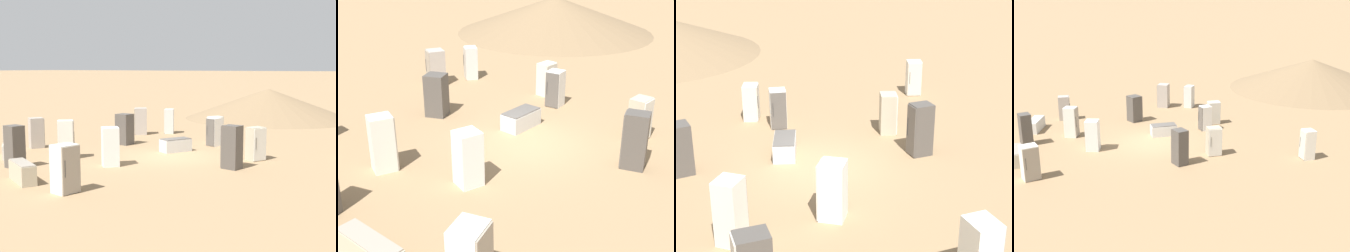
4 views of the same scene
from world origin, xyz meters
The scene contains 17 objects.
ground_plane centered at (0.00, 0.00, 0.00)m, with size 1000.00×1000.00×0.00m, color #937551.
dirt_mound centered at (1.67, -18.91, 1.26)m, with size 13.89×13.89×2.52m.
discarded_fridge_0 centered at (0.22, -5.44, 0.74)m, with size 0.89×0.96×1.47m.
discarded_fridge_1 centered at (4.28, -7.00, 0.80)m, with size 0.85×0.89×1.60m.
discarded_fridge_2 centered at (4.14, -1.92, 0.86)m, with size 0.82×0.81×1.72m.
discarded_fridge_3 centered at (6.73, 3.90, 0.36)m, with size 1.80×1.73×0.72m.
discarded_fridge_4 centered at (-0.36, -4.07, 0.77)m, with size 0.80×0.83×1.55m.
discarded_fridge_6 centered at (-0.14, 7.40, 0.84)m, with size 0.82×0.88×1.69m.
discarded_fridge_7 centered at (1.27, 3.09, 0.86)m, with size 1.01×1.01×1.71m.
discarded_fridge_8 centered at (7.55, 1.43, 0.81)m, with size 0.88×0.93×1.62m.
discarded_fridge_9 centered at (-3.75, -1.39, 0.78)m, with size 0.90×0.95×1.55m.
discarded_fridge_10 centered at (0.59, -1.46, 0.34)m, with size 1.39×1.72×0.67m.
discarded_fridge_11 centered at (-3.52, 0.87, 0.93)m, with size 0.84×0.72×1.86m.
discarded_fridge_12 centered at (2.32, 7.11, 0.38)m, with size 1.91×1.33×0.77m.
discarded_fridge_13 centered at (4.11, 2.82, 0.91)m, with size 0.97×0.96×1.82m.
discarded_fridge_14 centered at (4.59, 5.49, 0.92)m, with size 0.88×0.73×1.84m.
discarded_fridge_15 centered at (5.61, -5.63, 0.85)m, with size 1.09×1.09×1.71m.
Camera 1 is at (-11.27, 19.09, 4.31)m, focal length 50.00 mm.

